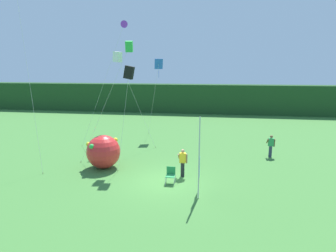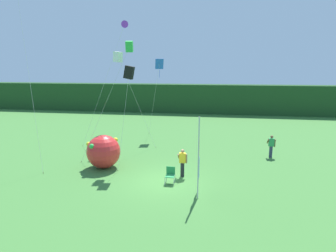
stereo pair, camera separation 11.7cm
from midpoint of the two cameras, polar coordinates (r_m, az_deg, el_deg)
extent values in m
plane|color=#3D7533|center=(16.10, -0.51, -10.97)|extent=(120.00, 120.00, 0.00)
cube|color=#1E421E|center=(39.22, 5.33, 5.47)|extent=(80.00, 2.40, 3.85)
cylinder|color=#B7B7BC|center=(13.54, 6.34, -6.50)|extent=(0.06, 0.06, 3.99)
cube|color=blue|center=(14.28, 6.37, -8.70)|extent=(0.02, 0.97, 1.06)
cube|color=yellow|center=(13.76, 6.43, -4.81)|extent=(0.02, 0.60, 1.06)
cube|color=white|center=(13.32, 6.50, -0.65)|extent=(0.02, 0.23, 1.06)
cylinder|color=black|center=(16.61, 3.09, -8.68)|extent=(0.22, 0.22, 0.84)
cube|color=yellow|center=(16.38, 3.12, -6.36)|extent=(0.36, 0.20, 0.57)
sphere|color=#A37556|center=(16.26, 3.13, -4.99)|extent=(0.20, 0.20, 0.20)
cylinder|color=#A37556|center=(16.44, 2.34, -6.05)|extent=(0.09, 0.48, 0.42)
cylinder|color=#A37556|center=(16.38, 3.92, -6.50)|extent=(0.09, 0.14, 0.56)
cylinder|color=#2D334C|center=(21.26, 19.96, -4.84)|extent=(0.22, 0.22, 0.80)
cube|color=#2D8E4C|center=(21.09, 20.09, -3.08)|extent=(0.36, 0.20, 0.55)
sphere|color=brown|center=(20.99, 20.17, -2.04)|extent=(0.20, 0.20, 0.20)
cylinder|color=brown|center=(21.09, 19.46, -2.90)|extent=(0.09, 0.48, 0.42)
cylinder|color=brown|center=(21.15, 20.69, -3.22)|extent=(0.09, 0.14, 0.56)
sphere|color=red|center=(18.23, -12.56, -5.02)|extent=(2.09, 2.09, 2.09)
sphere|color=yellow|center=(18.31, -10.24, -2.73)|extent=(0.29, 0.29, 0.29)
sphere|color=green|center=(17.53, -14.79, -3.93)|extent=(0.29, 0.29, 0.29)
sphere|color=yellow|center=(18.44, -15.38, -3.51)|extent=(0.29, 0.29, 0.29)
cylinder|color=#BCBCC1|center=(15.54, -0.40, -11.00)|extent=(0.03, 0.03, 0.42)
cylinder|color=#BCBCC1|center=(15.47, 1.39, -11.10)|extent=(0.03, 0.03, 0.42)
cylinder|color=#BCBCC1|center=(15.97, -0.11, -10.34)|extent=(0.03, 0.03, 0.42)
cylinder|color=#BCBCC1|center=(15.91, 1.62, -10.44)|extent=(0.03, 0.03, 0.42)
cube|color=#237F42|center=(15.64, 0.63, -9.96)|extent=(0.48, 0.48, 0.03)
cube|color=#237F42|center=(15.77, 0.76, -8.84)|extent=(0.48, 0.03, 0.44)
cylinder|color=brown|center=(27.13, -3.68, -1.40)|extent=(0.03, 0.03, 0.08)
cylinder|color=silver|center=(26.19, -2.68, 5.20)|extent=(1.16, 0.57, 6.44)
cube|color=blue|center=(25.63, -1.60, 12.28)|extent=(0.82, 0.68, 0.88)
cylinder|color=blue|center=(25.64, -1.59, 10.37)|extent=(0.02, 0.02, 0.70)
cylinder|color=brown|center=(18.69, -23.47, -8.56)|extent=(0.03, 0.03, 0.08)
cylinder|color=silver|center=(19.05, -25.86, 9.21)|extent=(2.04, 2.05, 11.51)
cylinder|color=brown|center=(19.95, -16.77, -6.79)|extent=(0.03, 0.03, 0.08)
cylinder|color=silver|center=(19.06, -12.33, 4.01)|extent=(3.17, 1.27, 7.47)
cube|color=green|center=(19.02, -7.54, 15.45)|extent=(0.53, 0.62, 0.73)
cylinder|color=brown|center=(23.74, -16.53, -3.81)|extent=(0.03, 0.03, 0.08)
cylinder|color=silver|center=(23.39, -12.61, 7.89)|extent=(3.06, 2.29, 9.49)
cone|color=purple|center=(24.14, -8.54, 19.45)|extent=(0.61, 0.49, 0.58)
cylinder|color=brown|center=(22.39, -2.27, -4.24)|extent=(0.03, 0.03, 0.08)
cylinder|color=silver|center=(21.10, -5.81, 4.13)|extent=(2.26, 1.79, 6.87)
cube|color=white|center=(20.39, -9.79, 13.43)|extent=(0.69, 0.67, 0.73)
cylinder|color=brown|center=(17.83, -9.79, -8.69)|extent=(0.03, 0.03, 0.08)
cylinder|color=silver|center=(17.46, -8.69, 0.80)|extent=(0.57, 1.11, 5.88)
cube|color=black|center=(17.59, -7.58, 10.55)|extent=(0.67, 0.54, 0.84)
camera|label=1|loc=(0.06, -89.81, 0.04)|focal=30.55mm
camera|label=2|loc=(0.06, 90.19, -0.04)|focal=30.55mm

